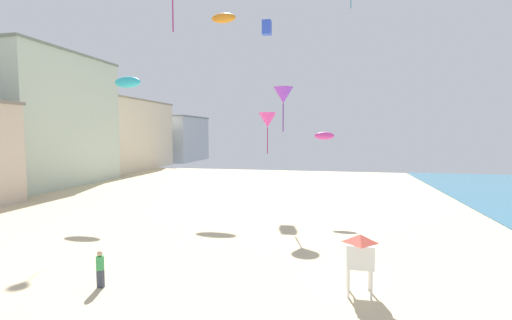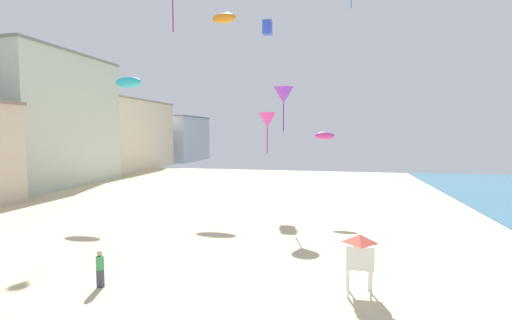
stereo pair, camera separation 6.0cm
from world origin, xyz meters
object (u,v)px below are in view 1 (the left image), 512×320
lifeguard_stand (360,251)px  kite_cyan_parafoil (128,82)px  kite_magenta_delta_2 (268,120)px  kite_purple_delta (283,95)px  kite_flyer (100,267)px  kite_blue_box (267,28)px  kite_orange_parafoil (224,18)px  kite_magenta_parafoil (324,136)px

lifeguard_stand → kite_cyan_parafoil: kite_cyan_parafoil is taller
kite_magenta_delta_2 → kite_purple_delta: 12.15m
kite_flyer → kite_blue_box: bearing=104.6°
lifeguard_stand → kite_blue_box: kite_blue_box is taller
kite_magenta_delta_2 → kite_blue_box: bearing=100.3°
kite_orange_parafoil → kite_magenta_parafoil: bearing=-39.7°
kite_purple_delta → kite_orange_parafoil: (-8.36, 11.10, 9.99)m
lifeguard_stand → kite_cyan_parafoil: 26.17m
lifeguard_stand → kite_orange_parafoil: bearing=98.6°
kite_blue_box → kite_orange_parafoil: (-4.75, -1.38, 0.96)m
lifeguard_stand → kite_magenta_delta_2: kite_magenta_delta_2 is taller
kite_purple_delta → kite_blue_box: bearing=106.1°
kite_flyer → lifeguard_stand: (11.01, 1.68, 0.92)m
kite_blue_box → kite_magenta_parafoil: kite_blue_box is taller
kite_magenta_delta_2 → kite_orange_parafoil: kite_orange_parafoil is taller
kite_magenta_parafoil → kite_orange_parafoil: 20.12m
kite_flyer → kite_magenta_parafoil: kite_magenta_parafoil is taller
kite_magenta_delta_2 → kite_purple_delta: (-0.82, 11.88, 2.40)m
kite_magenta_delta_2 → lifeguard_stand: bearing=-25.1°
kite_blue_box → kite_purple_delta: (3.61, -12.48, -9.04)m
kite_purple_delta → kite_flyer: bearing=-110.8°
kite_blue_box → lifeguard_stand: bearing=-71.7°
lifeguard_stand → kite_magenta_parafoil: 16.12m
kite_orange_parafoil → kite_purple_delta: bearing=-53.0°
kite_flyer → kite_cyan_parafoil: kite_cyan_parafoil is taller
kite_flyer → kite_magenta_delta_2: (6.74, 3.68, 6.44)m
kite_blue_box → kite_magenta_delta_2: size_ratio=0.80×
kite_blue_box → kite_magenta_delta_2: kite_blue_box is taller
lifeguard_stand → kite_blue_box: size_ratio=1.61×
kite_blue_box → kite_orange_parafoil: bearing=-163.8°
kite_cyan_parafoil → kite_magenta_delta_2: bearing=-39.9°
lifeguard_stand → kite_orange_parafoil: 33.56m
kite_flyer → kite_purple_delta: (5.92, 15.57, 8.84)m
kite_magenta_parafoil → kite_magenta_delta_2: bearing=-100.5°
kite_flyer → kite_magenta_parafoil: size_ratio=1.01×
kite_blue_box → kite_magenta_parafoil: bearing=-58.0°
kite_blue_box → kite_magenta_delta_2: 27.28m
kite_orange_parafoil → kite_blue_box: bearing=16.2°
lifeguard_stand → kite_orange_parafoil: kite_orange_parafoil is taller
kite_flyer → kite_orange_parafoil: 32.74m
kite_magenta_delta_2 → kite_purple_delta: bearing=93.9°
kite_cyan_parafoil → kite_orange_parafoil: size_ratio=0.90×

